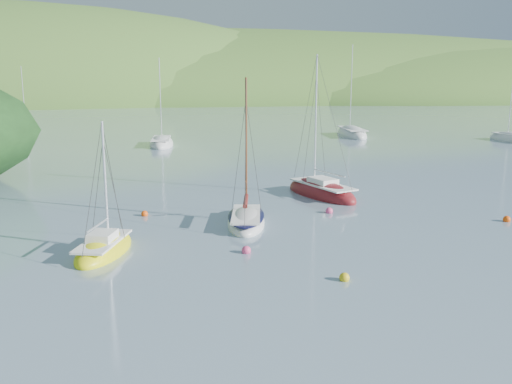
{
  "coord_description": "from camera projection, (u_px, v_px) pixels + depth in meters",
  "views": [
    {
      "loc": [
        -6.25,
        -22.38,
        8.47
      ],
      "look_at": [
        -1.55,
        8.0,
        1.94
      ],
      "focal_mm": 40.0,
      "sensor_mm": 36.0,
      "label": 1
    }
  ],
  "objects": [
    {
      "name": "distant_sloop_c",
      "position": [
        24.0,
        132.0,
        79.88
      ],
      "size": [
        3.05,
        7.18,
        9.98
      ],
      "rotation": [
        0.0,
        0.0,
        -0.09
      ],
      "color": "silver",
      "rests_on": "ground"
    },
    {
      "name": "shoreline_hills",
      "position": [
        157.0,
        97.0,
        189.57
      ],
      "size": [
        690.0,
        135.0,
        56.0
      ],
      "color": "#406827",
      "rests_on": "ground"
    },
    {
      "name": "distant_sloop_b",
      "position": [
        352.0,
        135.0,
        75.78
      ],
      "size": [
        3.67,
        9.23,
        12.94
      ],
      "rotation": [
        0.0,
        0.0,
        -0.05
      ],
      "color": "silver",
      "rests_on": "ground"
    },
    {
      "name": "mooring_buoys",
      "position": [
        318.0,
        231.0,
        30.31
      ],
      "size": [
        21.09,
        12.62,
        0.45
      ],
      "color": "gold",
      "rests_on": "ground"
    },
    {
      "name": "ground",
      "position": [
        320.0,
        274.0,
        24.33
      ],
      "size": [
        700.0,
        700.0,
        0.0
      ],
      "primitive_type": "plane",
      "color": "slate",
      "rests_on": "ground"
    },
    {
      "name": "distant_sloop_a",
      "position": [
        161.0,
        144.0,
        66.14
      ],
      "size": [
        3.05,
        7.73,
        10.86
      ],
      "rotation": [
        0.0,
        0.0,
        -0.05
      ],
      "color": "silver",
      "rests_on": "ground"
    },
    {
      "name": "sailboat_yellow",
      "position": [
        104.0,
        249.0,
        27.1
      ],
      "size": [
        3.33,
        5.48,
        6.8
      ],
      "rotation": [
        0.0,
        0.0,
        -0.27
      ],
      "color": "yellow",
      "rests_on": "ground"
    },
    {
      "name": "daysailer_white",
      "position": [
        246.0,
        221.0,
        32.18
      ],
      "size": [
        2.99,
        5.95,
        8.74
      ],
      "rotation": [
        0.0,
        0.0,
        -0.16
      ],
      "color": "silver",
      "rests_on": "ground"
    },
    {
      "name": "sloop_red",
      "position": [
        321.0,
        193.0,
        39.55
      ],
      "size": [
        4.8,
        7.45,
        10.43
      ],
      "rotation": [
        0.0,
        0.0,
        0.37
      ],
      "color": "maroon",
      "rests_on": "ground"
    }
  ]
}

